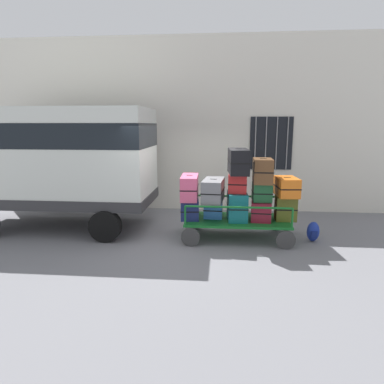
{
  "coord_description": "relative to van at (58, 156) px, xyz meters",
  "views": [
    {
      "loc": [
        0.82,
        -7.56,
        2.53
      ],
      "look_at": [
        0.15,
        -0.16,
        1.05
      ],
      "focal_mm": 31.68,
      "sensor_mm": 36.0,
      "label": 1
    }
  ],
  "objects": [
    {
      "name": "ground_plane",
      "position": [
        3.13,
        -0.28,
        -1.78
      ],
      "size": [
        40.0,
        40.0,
        0.0
      ],
      "primitive_type": "plane",
      "color": "slate"
    },
    {
      "name": "building_wall",
      "position": [
        3.13,
        2.28,
        0.72
      ],
      "size": [
        12.0,
        0.38,
        5.0
      ],
      "color": "silver",
      "rests_on": "ground"
    },
    {
      "name": "van",
      "position": [
        0.0,
        0.0,
        0.0
      ],
      "size": [
        4.49,
        2.04,
        2.91
      ],
      "color": "silver",
      "rests_on": "ground"
    },
    {
      "name": "luggage_cart",
      "position": [
        4.29,
        -0.45,
        -1.4
      ],
      "size": [
        2.37,
        1.29,
        0.45
      ],
      "color": "#146023",
      "rests_on": "ground"
    },
    {
      "name": "cart_railing",
      "position": [
        4.29,
        -0.45,
        -0.98
      ],
      "size": [
        2.25,
        1.16,
        0.43
      ],
      "color": "#146023",
      "rests_on": "luggage_cart"
    },
    {
      "name": "suitcase_left_bottom",
      "position": [
        3.23,
        -0.41,
        -1.11
      ],
      "size": [
        0.48,
        0.78,
        0.45
      ],
      "color": "navy",
      "rests_on": "luggage_cart"
    },
    {
      "name": "suitcase_left_middle",
      "position": [
        3.23,
        -0.43,
        -0.62
      ],
      "size": [
        0.41,
        0.95,
        0.53
      ],
      "color": "#CC4C72",
      "rests_on": "suitcase_left_bottom"
    },
    {
      "name": "suitcase_midleft_bottom",
      "position": [
        3.76,
        -0.41,
        -1.13
      ],
      "size": [
        0.43,
        0.31,
        0.4
      ],
      "color": "#3372C6",
      "rests_on": "luggage_cart"
    },
    {
      "name": "suitcase_midleft_middle",
      "position": [
        3.76,
        -0.48,
        -0.68
      ],
      "size": [
        0.52,
        0.97,
        0.5
      ],
      "color": "slate",
      "rests_on": "suitcase_midleft_bottom"
    },
    {
      "name": "suitcase_center_bottom",
      "position": [
        4.29,
        -0.48,
        -1.03
      ],
      "size": [
        0.46,
        0.74,
        0.62
      ],
      "color": "#0F5960",
      "rests_on": "luggage_cart"
    },
    {
      "name": "suitcase_center_middle",
      "position": [
        4.29,
        -0.46,
        -0.51
      ],
      "size": [
        0.44,
        0.53,
        0.42
      ],
      "color": "#B21E1E",
      "rests_on": "suitcase_center_bottom"
    },
    {
      "name": "suitcase_center_top",
      "position": [
        4.29,
        -0.47,
        -0.03
      ],
      "size": [
        0.46,
        0.96,
        0.54
      ],
      "color": "black",
      "rests_on": "suitcase_center_middle"
    },
    {
      "name": "suitcase_midright_bottom",
      "position": [
        4.82,
        -0.41,
        -1.12
      ],
      "size": [
        0.5,
        0.76,
        0.44
      ],
      "color": "maroon",
      "rests_on": "luggage_cart"
    },
    {
      "name": "suitcase_midright_middle",
      "position": [
        4.82,
        -0.45,
        -0.7
      ],
      "size": [
        0.42,
        0.5,
        0.4
      ],
      "color": "#194C28",
      "rests_on": "suitcase_midright_bottom"
    },
    {
      "name": "suitcase_midright_top",
      "position": [
        4.82,
        -0.45,
        -0.24
      ],
      "size": [
        0.42,
        0.66,
        0.53
      ],
      "color": "brown",
      "rests_on": "suitcase_midright_middle"
    },
    {
      "name": "suitcase_right_bottom",
      "position": [
        5.35,
        -0.45,
        -1.06
      ],
      "size": [
        0.46,
        0.36,
        0.55
      ],
      "color": "#4C5119",
      "rests_on": "luggage_cart"
    },
    {
      "name": "suitcase_right_middle",
      "position": [
        5.35,
        -0.43,
        -0.58
      ],
      "size": [
        0.49,
        0.76,
        0.41
      ],
      "color": "orange",
      "rests_on": "suitcase_right_bottom"
    },
    {
      "name": "backpack",
      "position": [
        5.96,
        -0.51,
        -1.56
      ],
      "size": [
        0.27,
        0.22,
        0.44
      ],
      "color": "navy",
      "rests_on": "ground"
    }
  ]
}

